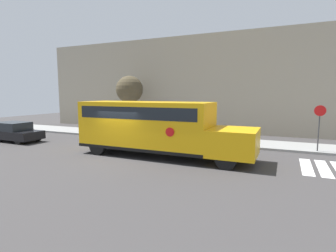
% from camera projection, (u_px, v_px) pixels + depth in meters
% --- Properties ---
extents(ground_plane, '(60.00, 60.00, 0.00)m').
position_uv_depth(ground_plane, '(121.00, 157.00, 14.33)').
color(ground_plane, '#3A3838').
extents(sidewalk_strip, '(44.00, 3.00, 0.15)m').
position_uv_depth(sidewalk_strip, '(169.00, 138.00, 20.20)').
color(sidewalk_strip, gray).
rests_on(sidewalk_strip, ground).
extents(building_backdrop, '(32.00, 4.00, 8.65)m').
position_uv_depth(building_backdrop, '(196.00, 85.00, 25.57)').
color(building_backdrop, '#9E937F').
rests_on(building_backdrop, ground).
extents(school_bus, '(9.70, 2.57, 3.00)m').
position_uv_depth(school_bus, '(154.00, 126.00, 14.40)').
color(school_bus, '#EAA80F').
rests_on(school_bus, ground).
extents(parked_car, '(4.00, 1.76, 1.39)m').
position_uv_depth(parked_car, '(15.00, 132.00, 19.01)').
color(parked_car, black).
rests_on(parked_car, ground).
extents(stop_sign, '(0.61, 0.10, 2.79)m').
position_uv_depth(stop_sign, '(319.00, 123.00, 14.91)').
color(stop_sign, '#38383A').
rests_on(stop_sign, ground).
extents(tree_near_sidewalk, '(2.48, 2.48, 5.08)m').
position_uv_depth(tree_near_sidewalk, '(129.00, 90.00, 23.98)').
color(tree_near_sidewalk, brown).
rests_on(tree_near_sidewalk, ground).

